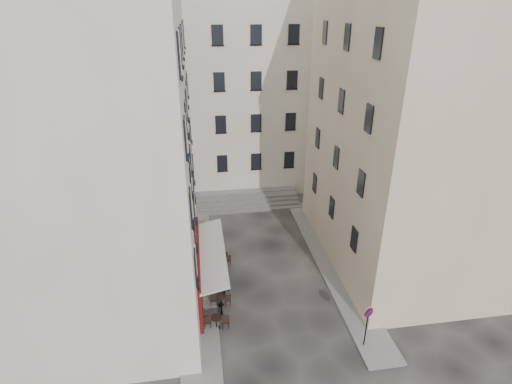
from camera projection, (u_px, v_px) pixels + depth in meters
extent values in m
plane|color=black|center=(274.00, 297.00, 24.22)|extent=(90.00, 90.00, 0.00)
cube|color=slate|center=(198.00, 264.00, 27.17)|extent=(2.00, 22.00, 0.12)
cube|color=slate|center=(330.00, 261.00, 27.49)|extent=(2.00, 18.00, 0.12)
cube|color=beige|center=(74.00, 131.00, 21.24)|extent=(12.00, 16.00, 20.00)
cube|color=tan|center=(431.00, 130.00, 24.95)|extent=(12.00, 14.00, 18.00)
cube|color=beige|center=(227.00, 89.00, 37.27)|extent=(18.00, 10.00, 18.00)
cube|color=#4C0A0C|center=(199.00, 270.00, 23.78)|extent=(0.25, 7.00, 3.50)
cube|color=black|center=(200.00, 275.00, 23.93)|extent=(0.06, 3.85, 2.00)
cube|color=silver|center=(212.00, 252.00, 23.38)|extent=(1.58, 7.30, 0.41)
cube|color=#5F5C5A|center=(248.00, 207.00, 34.83)|extent=(9.00, 1.80, 0.20)
cube|color=#5F5C5A|center=(248.00, 203.00, 35.15)|extent=(9.00, 1.80, 0.20)
cube|color=#5F5C5A|center=(247.00, 198.00, 35.47)|extent=(9.00, 1.80, 0.20)
cube|color=#5F5C5A|center=(246.00, 194.00, 35.79)|extent=(9.00, 1.80, 0.20)
cylinder|color=black|center=(222.00, 308.00, 22.70)|extent=(0.10, 0.10, 0.90)
sphere|color=black|center=(221.00, 302.00, 22.50)|extent=(0.12, 0.12, 0.12)
cylinder|color=black|center=(218.00, 271.00, 25.83)|extent=(0.10, 0.10, 0.90)
sphere|color=black|center=(217.00, 265.00, 25.63)|extent=(0.12, 0.12, 0.12)
cylinder|color=black|center=(215.00, 242.00, 28.96)|extent=(0.10, 0.10, 0.90)
sphere|color=black|center=(214.00, 237.00, 28.77)|extent=(0.12, 0.12, 0.12)
cylinder|color=black|center=(366.00, 328.00, 20.21)|extent=(0.06, 0.06, 2.52)
cylinder|color=#B5160C|center=(369.00, 312.00, 19.77)|extent=(0.57, 0.18, 0.58)
cylinder|color=navy|center=(369.00, 313.00, 19.75)|extent=(0.41, 0.15, 0.42)
cube|color=#B5160C|center=(369.00, 313.00, 19.73)|extent=(0.33, 0.12, 0.34)
cylinder|color=black|center=(217.00, 327.00, 21.85)|extent=(0.38, 0.38, 0.02)
cylinder|color=black|center=(217.00, 322.00, 21.70)|extent=(0.05, 0.05, 0.75)
cylinder|color=black|center=(216.00, 318.00, 21.56)|extent=(0.64, 0.64, 0.04)
cube|color=black|center=(225.00, 321.00, 21.74)|extent=(0.41, 0.41, 0.96)
cube|color=black|center=(208.00, 321.00, 21.71)|extent=(0.41, 0.41, 0.96)
cylinder|color=black|center=(221.00, 305.00, 23.50)|extent=(0.34, 0.34, 0.02)
cylinder|color=black|center=(221.00, 301.00, 23.37)|extent=(0.05, 0.05, 0.65)
cylinder|color=black|center=(221.00, 297.00, 23.25)|extent=(0.56, 0.56, 0.04)
cube|color=black|center=(228.00, 299.00, 23.41)|extent=(0.35, 0.35, 0.84)
cube|color=black|center=(213.00, 300.00, 23.38)|extent=(0.35, 0.35, 0.84)
cylinder|color=black|center=(216.00, 285.00, 25.15)|extent=(0.37, 0.37, 0.02)
cylinder|color=black|center=(215.00, 281.00, 25.01)|extent=(0.05, 0.05, 0.71)
cylinder|color=black|center=(215.00, 277.00, 24.87)|extent=(0.61, 0.61, 0.04)
cube|color=black|center=(223.00, 279.00, 25.05)|extent=(0.39, 0.39, 0.92)
cube|color=black|center=(208.00, 280.00, 25.02)|extent=(0.39, 0.39, 0.92)
cylinder|color=black|center=(222.00, 265.00, 27.14)|extent=(0.34, 0.34, 0.02)
cylinder|color=black|center=(222.00, 261.00, 27.00)|extent=(0.05, 0.05, 0.66)
cylinder|color=black|center=(222.00, 257.00, 26.88)|extent=(0.56, 0.56, 0.04)
cube|color=black|center=(228.00, 260.00, 27.04)|extent=(0.36, 0.36, 0.85)
cube|color=black|center=(216.00, 260.00, 27.01)|extent=(0.36, 0.36, 0.85)
cylinder|color=black|center=(219.00, 262.00, 27.46)|extent=(0.35, 0.35, 0.02)
cylinder|color=black|center=(219.00, 258.00, 27.33)|extent=(0.05, 0.05, 0.67)
cylinder|color=black|center=(219.00, 254.00, 27.19)|extent=(0.58, 0.58, 0.04)
cube|color=black|center=(225.00, 257.00, 27.36)|extent=(0.37, 0.37, 0.87)
cube|color=black|center=(212.00, 257.00, 27.33)|extent=(0.37, 0.37, 0.87)
imported|color=black|center=(226.00, 281.00, 24.33)|extent=(0.71, 0.63, 1.63)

